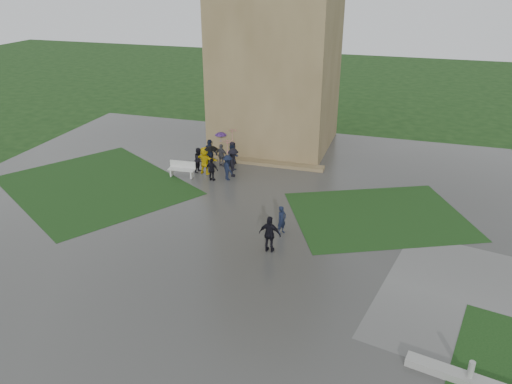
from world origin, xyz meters
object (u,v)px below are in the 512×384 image
(pedestrian_mid, at_px, (282,220))
(bench, at_px, (182,169))
(tower, at_px, (278,20))
(pedestrian_near, at_px, (270,234))

(pedestrian_mid, bearing_deg, bench, 84.46)
(tower, height_order, pedestrian_near, tower)
(bench, height_order, pedestrian_near, pedestrian_near)
(tower, height_order, pedestrian_mid, tower)
(pedestrian_near, bearing_deg, tower, -73.52)
(tower, height_order, bench, tower)
(bench, relative_size, pedestrian_near, 0.96)
(pedestrian_mid, height_order, pedestrian_near, pedestrian_near)
(tower, bearing_deg, pedestrian_near, -75.76)
(tower, bearing_deg, pedestrian_mid, -73.53)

